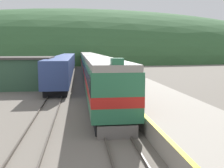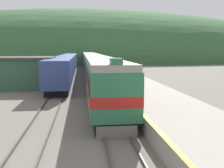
{
  "view_description": "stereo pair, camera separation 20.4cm",
  "coord_description": "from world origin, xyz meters",
  "px_view_note": "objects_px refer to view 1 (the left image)",
  "views": [
    {
      "loc": [
        -2.08,
        2.82,
        4.92
      ],
      "look_at": [
        0.31,
        21.53,
        2.41
      ],
      "focal_mm": 42.0,
      "sensor_mm": 36.0,
      "label": 1
    },
    {
      "loc": [
        -1.88,
        2.79,
        4.92
      ],
      "look_at": [
        0.31,
        21.53,
        2.41
      ],
      "focal_mm": 42.0,
      "sensor_mm": 36.0,
      "label": 2
    }
  ],
  "objects_px": {
    "carriage_second": "(90,65)",
    "express_train_lead_car": "(102,79)",
    "siding_train": "(65,65)",
    "carriage_fifth": "(83,55)",
    "carriage_fourth": "(84,57)",
    "carriage_third": "(86,60)"
  },
  "relations": [
    {
      "from": "carriage_second",
      "to": "carriage_fifth",
      "type": "height_order",
      "value": "same"
    },
    {
      "from": "express_train_lead_car",
      "to": "carriage_third",
      "type": "relative_size",
      "value": 0.91
    },
    {
      "from": "express_train_lead_car",
      "to": "carriage_fifth",
      "type": "distance_m",
      "value": 92.36
    },
    {
      "from": "carriage_fourth",
      "to": "siding_train",
      "type": "bearing_deg",
      "value": -95.96
    },
    {
      "from": "carriage_fourth",
      "to": "express_train_lead_car",
      "type": "bearing_deg",
      "value": -90.0
    },
    {
      "from": "siding_train",
      "to": "carriage_second",
      "type": "bearing_deg",
      "value": -35.52
    },
    {
      "from": "carriage_second",
      "to": "siding_train",
      "type": "xyz_separation_m",
      "value": [
        -4.53,
        3.23,
        -0.27
      ]
    },
    {
      "from": "carriage_fifth",
      "to": "siding_train",
      "type": "relative_size",
      "value": 0.48
    },
    {
      "from": "carriage_fourth",
      "to": "carriage_fifth",
      "type": "bearing_deg",
      "value": 90.0
    },
    {
      "from": "express_train_lead_car",
      "to": "carriage_second",
      "type": "relative_size",
      "value": 0.91
    },
    {
      "from": "carriage_second",
      "to": "carriage_fifth",
      "type": "bearing_deg",
      "value": 90.0
    },
    {
      "from": "carriage_second",
      "to": "express_train_lead_car",
      "type": "bearing_deg",
      "value": -90.0
    },
    {
      "from": "carriage_second",
      "to": "carriage_fourth",
      "type": "distance_m",
      "value": 46.59
    },
    {
      "from": "express_train_lead_car",
      "to": "carriage_second",
      "type": "distance_m",
      "value": 22.47
    },
    {
      "from": "carriage_second",
      "to": "carriage_third",
      "type": "xyz_separation_m",
      "value": [
        0.0,
        23.29,
        0.0
      ]
    },
    {
      "from": "express_train_lead_car",
      "to": "siding_train",
      "type": "relative_size",
      "value": 0.43
    },
    {
      "from": "siding_train",
      "to": "carriage_fifth",
      "type": "bearing_deg",
      "value": 86.11
    },
    {
      "from": "carriage_third",
      "to": "carriage_fourth",
      "type": "xyz_separation_m",
      "value": [
        0.0,
        23.29,
        0.0
      ]
    },
    {
      "from": "express_train_lead_car",
      "to": "siding_train",
      "type": "bearing_deg",
      "value": 99.99
    },
    {
      "from": "carriage_fifth",
      "to": "carriage_fourth",
      "type": "bearing_deg",
      "value": -90.0
    },
    {
      "from": "carriage_fourth",
      "to": "carriage_fifth",
      "type": "relative_size",
      "value": 1.0
    },
    {
      "from": "carriage_fifth",
      "to": "carriage_second",
      "type": "bearing_deg",
      "value": -90.0
    }
  ]
}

